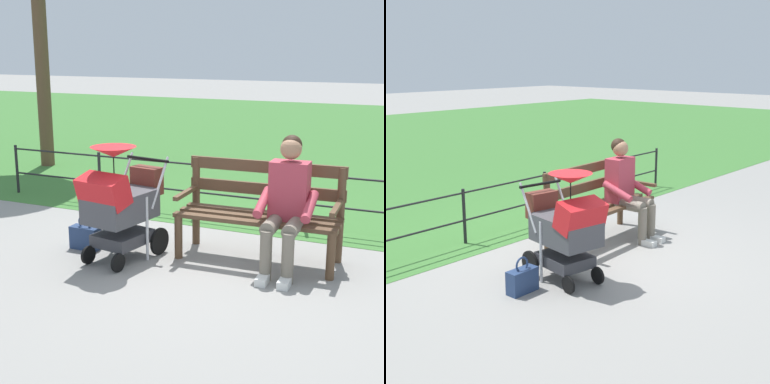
% 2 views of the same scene
% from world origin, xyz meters
% --- Properties ---
extents(ground_plane, '(60.00, 60.00, 0.00)m').
position_xyz_m(ground_plane, '(0.00, 0.00, 0.00)').
color(ground_plane, gray).
extents(park_bench, '(1.62, 0.66, 0.96)m').
position_xyz_m(park_bench, '(-0.51, -0.12, 0.53)').
color(park_bench, brown).
rests_on(park_bench, ground).
extents(person_on_bench, '(0.55, 0.74, 1.28)m').
position_xyz_m(person_on_bench, '(-0.83, 0.11, 0.68)').
color(person_on_bench, slate).
rests_on(person_on_bench, ground).
extents(stroller, '(0.63, 0.95, 1.15)m').
position_xyz_m(stroller, '(0.73, 0.50, 0.59)').
color(stroller, black).
rests_on(stroller, ground).
extents(handbag, '(0.32, 0.14, 0.37)m').
position_xyz_m(handbag, '(1.24, 0.38, 0.13)').
color(handbag, navy).
rests_on(handbag, ground).
extents(park_fence, '(7.07, 0.04, 0.70)m').
position_xyz_m(park_fence, '(-0.00, -1.24, 0.42)').
color(park_fence, black).
rests_on(park_fence, ground).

